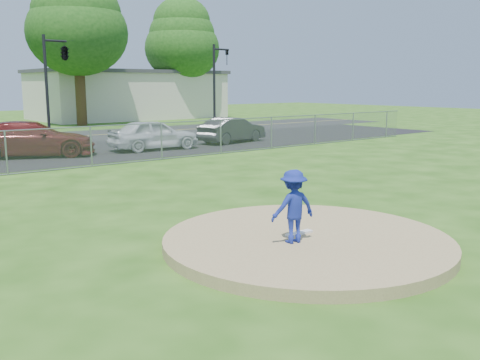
# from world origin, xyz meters

# --- Properties ---
(ground) EXTENTS (120.00, 120.00, 0.00)m
(ground) POSITION_xyz_m (0.00, 10.00, 0.00)
(ground) COLOR #234E11
(ground) RESTS_ON ground
(pitchers_mound) EXTENTS (5.40, 5.40, 0.20)m
(pitchers_mound) POSITION_xyz_m (0.00, 0.00, 0.10)
(pitchers_mound) COLOR #9A8254
(pitchers_mound) RESTS_ON ground
(pitching_rubber) EXTENTS (0.60, 0.15, 0.04)m
(pitching_rubber) POSITION_xyz_m (0.00, 0.20, 0.22)
(pitching_rubber) COLOR white
(pitching_rubber) RESTS_ON pitchers_mound
(chain_link_fence) EXTENTS (40.00, 0.06, 1.50)m
(chain_link_fence) POSITION_xyz_m (0.00, 12.00, 0.75)
(chain_link_fence) COLOR gray
(chain_link_fence) RESTS_ON ground
(parking_lot) EXTENTS (50.00, 8.00, 0.01)m
(parking_lot) POSITION_xyz_m (0.00, 16.50, 0.01)
(parking_lot) COLOR black
(parking_lot) RESTS_ON ground
(commercial_building) EXTENTS (16.40, 9.40, 4.30)m
(commercial_building) POSITION_xyz_m (16.00, 38.00, 2.16)
(commercial_building) COLOR beige
(commercial_building) RESTS_ON ground
(tree_right) EXTENTS (7.28, 7.28, 11.63)m
(tree_right) POSITION_xyz_m (9.00, 32.00, 7.65)
(tree_right) COLOR #3C2815
(tree_right) RESTS_ON ground
(tree_far_right) EXTENTS (6.72, 6.72, 10.74)m
(tree_far_right) POSITION_xyz_m (20.00, 35.00, 7.06)
(tree_far_right) COLOR #371F14
(tree_far_right) RESTS_ON ground
(traffic_signal_center) EXTENTS (1.42, 2.48, 5.60)m
(traffic_signal_center) POSITION_xyz_m (3.97, 22.00, 4.61)
(traffic_signal_center) COLOR black
(traffic_signal_center) RESTS_ON ground
(traffic_signal_right) EXTENTS (1.28, 0.20, 5.60)m
(traffic_signal_right) POSITION_xyz_m (14.24, 22.00, 3.36)
(traffic_signal_right) COLOR black
(traffic_signal_right) RESTS_ON ground
(pitcher) EXTENTS (0.94, 0.65, 1.33)m
(pitcher) POSITION_xyz_m (-0.47, -0.10, 0.86)
(pitcher) COLOR navy
(pitcher) RESTS_ON pitchers_mound
(parked_car_darkred) EXTENTS (5.57, 4.02, 1.50)m
(parked_car_darkred) POSITION_xyz_m (0.21, 16.26, 0.76)
(parked_car_darkred) COLOR #5C1817
(parked_car_darkred) RESTS_ON parking_lot
(parked_car_pearl) EXTENTS (4.31, 2.02, 1.43)m
(parked_car_pearl) POSITION_xyz_m (5.47, 15.18, 0.72)
(parked_car_pearl) COLOR silver
(parked_car_pearl) RESTS_ON parking_lot
(parked_car_charcoal) EXTENTS (4.18, 2.09, 1.32)m
(parked_car_charcoal) POSITION_xyz_m (10.31, 15.40, 0.67)
(parked_car_charcoal) COLOR #28282A
(parked_car_charcoal) RESTS_ON parking_lot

